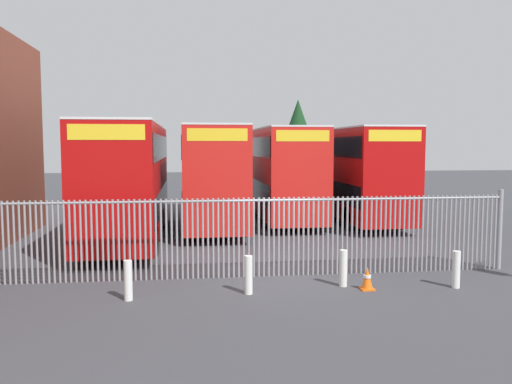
{
  "coord_description": "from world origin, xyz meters",
  "views": [
    {
      "loc": [
        -2.39,
        -14.39,
        3.63
      ],
      "look_at": [
        0.0,
        4.0,
        2.0
      ],
      "focal_mm": 37.39,
      "sensor_mm": 36.0,
      "label": 1
    }
  ],
  "objects": [
    {
      "name": "double_decker_bus_behind_fence_left",
      "position": [
        5.59,
        10.78,
        2.42
      ],
      "size": [
        2.54,
        10.81,
        4.42
      ],
      "color": "#B70C0C",
      "rests_on": "ground"
    },
    {
      "name": "bollard_near_left",
      "position": [
        -3.78,
        -1.87,
        0.47
      ],
      "size": [
        0.2,
        0.2,
        0.95
      ],
      "primitive_type": "cylinder",
      "color": "silver",
      "rests_on": "ground"
    },
    {
      "name": "double_decker_bus_behind_fence_right",
      "position": [
        2.13,
        11.55,
        2.42
      ],
      "size": [
        2.54,
        10.81,
        4.42
      ],
      "color": "red",
      "rests_on": "ground"
    },
    {
      "name": "bollard_center_front",
      "position": [
        -0.93,
        -1.7,
        0.47
      ],
      "size": [
        0.2,
        0.2,
        0.95
      ],
      "primitive_type": "cylinder",
      "color": "silver",
      "rests_on": "ground"
    },
    {
      "name": "double_decker_bus_far_back",
      "position": [
        -1.31,
        9.79,
        2.42
      ],
      "size": [
        2.54,
        10.81,
        4.42
      ],
      "color": "red",
      "rests_on": "ground"
    },
    {
      "name": "tree_tall_back",
      "position": [
        6.79,
        29.3,
        4.77
      ],
      "size": [
        3.67,
        3.67,
        7.41
      ],
      "color": "#4C3823",
      "rests_on": "ground"
    },
    {
      "name": "palisade_fence",
      "position": [
        -0.72,
        0.0,
        1.18
      ],
      "size": [
        14.95,
        0.14,
        2.35
      ],
      "color": "gray",
      "rests_on": "ground"
    },
    {
      "name": "double_decker_bus_near_gate",
      "position": [
        -4.61,
        6.4,
        2.42
      ],
      "size": [
        2.54,
        10.81,
        4.42
      ],
      "color": "#B70C0C",
      "rests_on": "ground"
    },
    {
      "name": "traffic_cone_by_gate",
      "position": [
        2.09,
        -1.7,
        0.29
      ],
      "size": [
        0.34,
        0.34,
        0.59
      ],
      "color": "orange",
      "rests_on": "ground"
    },
    {
      "name": "bollard_far_right",
      "position": [
        4.39,
        -1.81,
        0.47
      ],
      "size": [
        0.2,
        0.2,
        0.95
      ],
      "primitive_type": "cylinder",
      "color": "silver",
      "rests_on": "ground"
    },
    {
      "name": "ground_plane",
      "position": [
        0.0,
        8.0,
        0.0
      ],
      "size": [
        100.0,
        100.0,
        0.0
      ],
      "primitive_type": "plane",
      "color": "#3D3D42"
    },
    {
      "name": "bollard_near_right",
      "position": [
        1.58,
        -1.31,
        0.47
      ],
      "size": [
        0.2,
        0.2,
        0.95
      ],
      "primitive_type": "cylinder",
      "color": "silver",
      "rests_on": "ground"
    }
  ]
}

